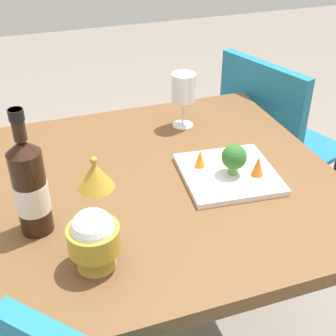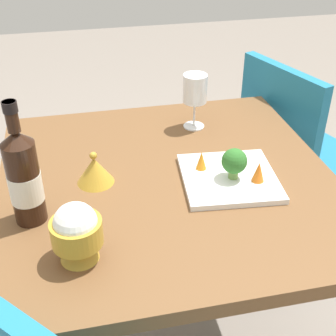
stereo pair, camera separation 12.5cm
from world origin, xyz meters
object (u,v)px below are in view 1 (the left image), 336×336
at_px(chair_by_wall, 270,135).
at_px(carrot_garnish_right, 201,159).
at_px(rice_bowl_lid, 95,175).
at_px(carrot_garnish_left, 258,166).
at_px(broccoli_floret, 234,158).
at_px(serving_plate, 228,174).
at_px(wine_glass, 183,89).
at_px(rice_bowl, 94,238).
at_px(wine_bottle, 30,187).

relative_size(chair_by_wall, carrot_garnish_right, 16.24).
relative_size(rice_bowl_lid, carrot_garnish_left, 1.74).
bearing_deg(broccoli_floret, carrot_garnish_left, 154.21).
distance_m(serving_plate, carrot_garnish_right, 0.09).
xyz_separation_m(wine_glass, carrot_garnish_right, (0.05, 0.28, -0.09)).
bearing_deg(wine_glass, broccoli_floret, 93.14).
xyz_separation_m(rice_bowl, serving_plate, (-0.41, -0.22, -0.07)).
distance_m(rice_bowl_lid, carrot_garnish_right, 0.29).
bearing_deg(rice_bowl, carrot_garnish_left, -159.74).
xyz_separation_m(serving_plate, carrot_garnish_left, (-0.07, 0.04, 0.04)).
bearing_deg(wine_glass, chair_by_wall, -160.56).
bearing_deg(serving_plate, wine_glass, -87.86).
height_order(wine_bottle, rice_bowl_lid, wine_bottle).
bearing_deg(carrot_garnish_right, wine_bottle, 12.51).
relative_size(wine_glass, carrot_garnish_right, 3.42).
distance_m(chair_by_wall, carrot_garnish_right, 0.70).
distance_m(chair_by_wall, carrot_garnish_left, 0.68).
bearing_deg(rice_bowl, wine_bottle, -56.68).
height_order(wine_bottle, carrot_garnish_left, wine_bottle).
bearing_deg(rice_bowl, wine_glass, -126.54).
height_order(chair_by_wall, carrot_garnish_left, chair_by_wall).
bearing_deg(chair_by_wall, wine_bottle, -79.64).
relative_size(serving_plate, broccoli_floret, 3.18).
relative_size(chair_by_wall, wine_glass, 4.75).
bearing_deg(carrot_garnish_left, rice_bowl, 20.26).
relative_size(carrot_garnish_left, carrot_garnish_right, 1.10).
bearing_deg(chair_by_wall, carrot_garnish_left, -54.00).
bearing_deg(chair_by_wall, carrot_garnish_right, -67.72).
distance_m(rice_bowl, broccoli_floret, 0.47).
xyz_separation_m(wine_bottle, serving_plate, (-0.52, -0.06, -0.11)).
bearing_deg(rice_bowl, chair_by_wall, -140.36).
bearing_deg(serving_plate, wine_bottle, 6.10).
relative_size(rice_bowl, rice_bowl_lid, 1.42).
height_order(broccoli_floret, carrot_garnish_left, broccoli_floret).
bearing_deg(carrot_garnish_left, serving_plate, -31.61).
xyz_separation_m(carrot_garnish_left, carrot_garnish_right, (0.13, -0.09, -0.00)).
bearing_deg(rice_bowl, broccoli_floret, -153.95).
distance_m(broccoli_floret, carrot_garnish_right, 0.09).
relative_size(chair_by_wall, wine_bottle, 2.76).
distance_m(rice_bowl, carrot_garnish_left, 0.51).
relative_size(broccoli_floret, carrot_garnish_left, 1.50).
bearing_deg(rice_bowl, rice_bowl_lid, -101.56).
xyz_separation_m(rice_bowl_lid, serving_plate, (-0.35, 0.07, -0.03)).
relative_size(wine_glass, rice_bowl_lid, 1.79).
bearing_deg(broccoli_floret, serving_plate, -61.58).
relative_size(rice_bowl, broccoli_floret, 1.65).
distance_m(wine_bottle, carrot_garnish_right, 0.47).
distance_m(wine_glass, broccoli_floret, 0.34).
relative_size(wine_glass, carrot_garnish_left, 3.12).
bearing_deg(rice_bowl, serving_plate, -152.32).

